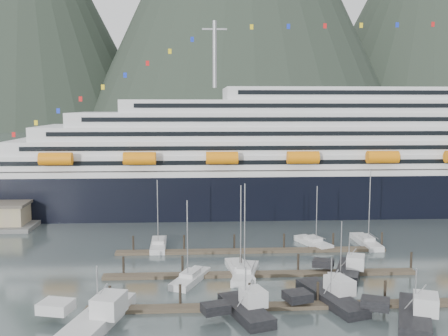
{
  "coord_description": "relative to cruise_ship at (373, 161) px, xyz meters",
  "views": [
    {
      "loc": [
        -15.02,
        -74.32,
        25.88
      ],
      "look_at": [
        -9.58,
        22.0,
        14.42
      ],
      "focal_mm": 42.0,
      "sensor_mm": 36.0,
      "label": 1
    }
  ],
  "objects": [
    {
      "name": "ground",
      "position": [
        -30.03,
        -54.94,
        -12.04
      ],
      "size": [
        1600.0,
        1600.0,
        0.0
      ],
      "primitive_type": "plane",
      "color": "#424E4E",
      "rests_on": "ground"
    },
    {
      "name": "cruise_ship",
      "position": [
        0.0,
        0.0,
        0.0
      ],
      "size": [
        210.0,
        30.4,
        50.3
      ],
      "color": "black",
      "rests_on": "ground"
    },
    {
      "name": "dock_near",
      "position": [
        -34.95,
        -64.89,
        -11.73
      ],
      "size": [
        48.18,
        2.28,
        3.2
      ],
      "color": "#44372B",
      "rests_on": "ground"
    },
    {
      "name": "dock_mid",
      "position": [
        -34.95,
        -51.89,
        -11.73
      ],
      "size": [
        48.18,
        2.28,
        3.2
      ],
      "color": "#44372B",
      "rests_on": "ground"
    },
    {
      "name": "dock_far",
      "position": [
        -34.95,
        -38.89,
        -11.73
      ],
      "size": [
        48.18,
        2.28,
        3.2
      ],
      "color": "#44372B",
      "rests_on": "ground"
    },
    {
      "name": "sailboat_a",
      "position": [
        -45.8,
        -54.18,
        -11.61
      ],
      "size": [
        6.24,
        9.76,
        12.9
      ],
      "rotation": [
        0.0,
        0.0,
        1.16
      ],
      "color": "silver",
      "rests_on": "ground"
    },
    {
      "name": "sailboat_b",
      "position": [
        -38.25,
        -50.95,
        -11.6
      ],
      "size": [
        3.91,
        11.1,
        14.58
      ],
      "rotation": [
        0.0,
        0.0,
        1.67
      ],
      "color": "silver",
      "rests_on": "ground"
    },
    {
      "name": "sailboat_c",
      "position": [
        -37.43,
        -52.35,
        -11.59
      ],
      "size": [
        5.25,
        10.93,
        15.04
      ],
      "rotation": [
        0.0,
        0.0,
        1.34
      ],
      "color": "silver",
      "rests_on": "ground"
    },
    {
      "name": "sailboat_e",
      "position": [
        -51.8,
        -34.95,
        -11.62
      ],
      "size": [
        2.92,
        10.32,
        13.16
      ],
      "rotation": [
        0.0,
        0.0,
        1.6
      ],
      "color": "silver",
      "rests_on": "ground"
    },
    {
      "name": "sailboat_f",
      "position": [
        -23.01,
        -34.95,
        -11.63
      ],
      "size": [
        5.89,
        9.62,
        11.8
      ],
      "rotation": [
        0.0,
        0.0,
        1.94
      ],
      "color": "silver",
      "rests_on": "ground"
    },
    {
      "name": "sailboat_g",
      "position": [
        -12.94,
        -34.95,
        -11.61
      ],
      "size": [
        3.1,
        11.09,
        14.92
      ],
      "rotation": [
        0.0,
        0.0,
        1.6
      ],
      "color": "silver",
      "rests_on": "ground"
    },
    {
      "name": "sailboat_h",
      "position": [
        -24.3,
        -57.24,
        -11.66
      ],
      "size": [
        2.99,
        7.89,
        10.05
      ],
      "rotation": [
        0.0,
        0.0,
        1.47
      ],
      "color": "silver",
      "rests_on": "ground"
    },
    {
      "name": "trawler_a",
      "position": [
        -56.8,
        -68.73,
        -11.06
      ],
      "size": [
        11.23,
        14.89,
        7.93
      ],
      "rotation": [
        0.0,
        0.0,
        1.32
      ],
      "color": "silver",
      "rests_on": "ground"
    },
    {
      "name": "trawler_b",
      "position": [
        -38.97,
        -67.14,
        -11.16
      ],
      "size": [
        8.97,
        11.04,
        6.8
      ],
      "rotation": [
        0.0,
        0.0,
        1.89
      ],
      "color": "black",
      "rests_on": "ground"
    },
    {
      "name": "trawler_c",
      "position": [
        -27.3,
        -63.42,
        -11.17
      ],
      "size": [
        10.32,
        13.55,
        6.69
      ],
      "rotation": [
        0.0,
        0.0,
        1.88
      ],
      "color": "black",
      "rests_on": "ground"
    },
    {
      "name": "trawler_d",
      "position": [
        -18.74,
        -69.89,
        -11.13
      ],
      "size": [
        10.3,
        12.56,
        7.2
      ],
      "rotation": [
        0.0,
        0.0,
        1.18
      ],
      "color": "black",
      "rests_on": "ground"
    },
    {
      "name": "trawler_e",
      "position": [
        -21.6,
        -52.3,
        -11.18
      ],
      "size": [
        8.9,
        10.74,
        6.62
      ],
      "rotation": [
        0.0,
        0.0,
        1.2
      ],
      "color": "black",
      "rests_on": "ground"
    }
  ]
}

